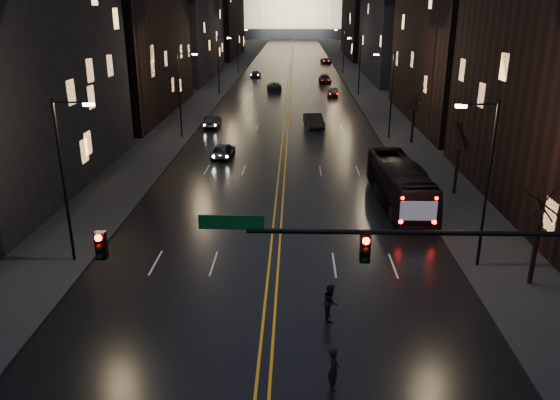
# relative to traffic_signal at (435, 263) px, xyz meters

# --- Properties ---
(ground) EXTENTS (900.00, 900.00, 0.00)m
(ground) POSITION_rel_traffic_signal_xyz_m (-5.91, 0.00, -5.10)
(ground) COLOR black
(ground) RESTS_ON ground
(road) EXTENTS (20.00, 320.00, 0.02)m
(road) POSITION_rel_traffic_signal_xyz_m (-5.91, 130.00, -5.09)
(road) COLOR black
(road) RESTS_ON ground
(sidewalk_left) EXTENTS (8.00, 320.00, 0.16)m
(sidewalk_left) POSITION_rel_traffic_signal_xyz_m (-19.91, 130.00, -5.02)
(sidewalk_left) COLOR black
(sidewalk_left) RESTS_ON ground
(sidewalk_right) EXTENTS (8.00, 320.00, 0.16)m
(sidewalk_right) POSITION_rel_traffic_signal_xyz_m (8.09, 130.00, -5.02)
(sidewalk_right) COLOR black
(sidewalk_right) RESTS_ON ground
(center_line) EXTENTS (0.62, 320.00, 0.01)m
(center_line) POSITION_rel_traffic_signal_xyz_m (-5.91, 130.00, -5.08)
(center_line) COLOR orange
(center_line) RESTS_ON road
(building_left_mid) EXTENTS (12.00, 30.00, 28.00)m
(building_left_mid) POSITION_rel_traffic_signal_xyz_m (-26.91, 54.00, 8.90)
(building_left_mid) COLOR black
(building_left_mid) RESTS_ON ground
(building_left_far) EXTENTS (12.00, 34.00, 20.00)m
(building_left_far) POSITION_rel_traffic_signal_xyz_m (-26.91, 92.00, 4.90)
(building_left_far) COLOR black
(building_left_far) RESTS_ON ground
(building_left_dist) EXTENTS (12.00, 40.00, 24.00)m
(building_left_dist) POSITION_rel_traffic_signal_xyz_m (-26.91, 140.00, 6.90)
(building_left_dist) COLOR black
(building_left_dist) RESTS_ON ground
(building_right_mid) EXTENTS (12.00, 34.00, 26.00)m
(building_right_mid) POSITION_rel_traffic_signal_xyz_m (15.09, 92.00, 7.90)
(building_right_mid) COLOR black
(building_right_mid) RESTS_ON ground
(building_right_dist) EXTENTS (12.00, 40.00, 22.00)m
(building_right_dist) POSITION_rel_traffic_signal_xyz_m (15.09, 140.00, 5.90)
(building_right_dist) COLOR black
(building_right_dist) RESTS_ON ground
(traffic_signal) EXTENTS (17.29, 0.45, 7.00)m
(traffic_signal) POSITION_rel_traffic_signal_xyz_m (0.00, 0.00, 0.00)
(traffic_signal) COLOR black
(traffic_signal) RESTS_ON ground
(streetlamp_right_near) EXTENTS (2.13, 0.25, 9.00)m
(streetlamp_right_near) POSITION_rel_traffic_signal_xyz_m (4.91, 10.00, -0.02)
(streetlamp_right_near) COLOR black
(streetlamp_right_near) RESTS_ON ground
(streetlamp_left_near) EXTENTS (2.13, 0.25, 9.00)m
(streetlamp_left_near) POSITION_rel_traffic_signal_xyz_m (-16.72, 10.00, -0.02)
(streetlamp_left_near) COLOR black
(streetlamp_left_near) RESTS_ON ground
(streetlamp_right_mid) EXTENTS (2.13, 0.25, 9.00)m
(streetlamp_right_mid) POSITION_rel_traffic_signal_xyz_m (4.91, 40.00, -0.02)
(streetlamp_right_mid) COLOR black
(streetlamp_right_mid) RESTS_ON ground
(streetlamp_left_mid) EXTENTS (2.13, 0.25, 9.00)m
(streetlamp_left_mid) POSITION_rel_traffic_signal_xyz_m (-16.72, 40.00, -0.02)
(streetlamp_left_mid) COLOR black
(streetlamp_left_mid) RESTS_ON ground
(streetlamp_right_far) EXTENTS (2.13, 0.25, 9.00)m
(streetlamp_right_far) POSITION_rel_traffic_signal_xyz_m (4.91, 70.00, -0.02)
(streetlamp_right_far) COLOR black
(streetlamp_right_far) RESTS_ON ground
(streetlamp_left_far) EXTENTS (2.13, 0.25, 9.00)m
(streetlamp_left_far) POSITION_rel_traffic_signal_xyz_m (-16.72, 70.00, -0.02)
(streetlamp_left_far) COLOR black
(streetlamp_left_far) RESTS_ON ground
(streetlamp_right_dist) EXTENTS (2.13, 0.25, 9.00)m
(streetlamp_right_dist) POSITION_rel_traffic_signal_xyz_m (4.91, 100.00, -0.02)
(streetlamp_right_dist) COLOR black
(streetlamp_right_dist) RESTS_ON ground
(streetlamp_left_dist) EXTENTS (2.13, 0.25, 9.00)m
(streetlamp_left_dist) POSITION_rel_traffic_signal_xyz_m (-16.72, 100.00, -0.02)
(streetlamp_left_dist) COLOR black
(streetlamp_left_dist) RESTS_ON ground
(tree_right_near) EXTENTS (2.40, 2.40, 6.65)m
(tree_right_near) POSITION_rel_traffic_signal_xyz_m (7.09, 8.00, -0.58)
(tree_right_near) COLOR black
(tree_right_near) RESTS_ON ground
(tree_right_mid) EXTENTS (2.40, 2.40, 6.65)m
(tree_right_mid) POSITION_rel_traffic_signal_xyz_m (7.09, 22.00, -0.58)
(tree_right_mid) COLOR black
(tree_right_mid) RESTS_ON ground
(tree_right_far) EXTENTS (2.40, 2.40, 6.65)m
(tree_right_far) POSITION_rel_traffic_signal_xyz_m (7.09, 38.00, -0.58)
(tree_right_far) COLOR black
(tree_right_far) RESTS_ON ground
(bus) EXTENTS (3.28, 11.23, 3.09)m
(bus) POSITION_rel_traffic_signal_xyz_m (2.59, 19.75, -3.56)
(bus) COLOR black
(bus) RESTS_ON ground
(oncoming_car_a) EXTENTS (2.11, 4.41, 1.45)m
(oncoming_car_a) POSITION_rel_traffic_signal_xyz_m (-11.45, 32.02, -4.38)
(oncoming_car_a) COLOR black
(oncoming_car_a) RESTS_ON ground
(oncoming_car_b) EXTENTS (1.56, 4.38, 1.44)m
(oncoming_car_b) POSITION_rel_traffic_signal_xyz_m (-14.41, 45.52, -4.38)
(oncoming_car_b) COLOR black
(oncoming_car_b) RESTS_ON ground
(oncoming_car_c) EXTENTS (2.65, 5.12, 1.38)m
(oncoming_car_c) POSITION_rel_traffic_signal_xyz_m (-8.41, 75.61, -4.41)
(oncoming_car_c) COLOR black
(oncoming_car_c) RESTS_ON ground
(oncoming_car_d) EXTENTS (2.05, 4.72, 1.35)m
(oncoming_car_d) POSITION_rel_traffic_signal_xyz_m (-12.75, 92.65, -4.43)
(oncoming_car_d) COLOR black
(oncoming_car_d) RESTS_ON ground
(receding_car_a) EXTENTS (2.46, 5.39, 1.71)m
(receding_car_a) POSITION_rel_traffic_signal_xyz_m (-2.68, 45.42, -4.25)
(receding_car_a) COLOR black
(receding_car_a) RESTS_ON ground
(receding_car_b) EXTENTS (2.03, 4.30, 1.42)m
(receding_car_b) POSITION_rel_traffic_signal_xyz_m (1.00, 68.69, -4.39)
(receding_car_b) COLOR black
(receding_car_b) RESTS_ON ground
(receding_car_c) EXTENTS (2.25, 5.24, 1.50)m
(receding_car_c) POSITION_rel_traffic_signal_xyz_m (0.53, 84.40, -4.35)
(receding_car_c) COLOR black
(receding_car_c) RESTS_ON ground
(receding_car_d) EXTENTS (2.73, 4.89, 1.29)m
(receding_car_d) POSITION_rel_traffic_signal_xyz_m (2.59, 121.09, -4.46)
(receding_car_d) COLOR black
(receding_car_d) RESTS_ON ground
(pedestrian_a) EXTENTS (0.45, 0.65, 1.70)m
(pedestrian_a) POSITION_rel_traffic_signal_xyz_m (-3.32, -0.17, -4.25)
(pedestrian_a) COLOR black
(pedestrian_a) RESTS_ON ground
(pedestrian_b) EXTENTS (0.46, 0.84, 1.72)m
(pedestrian_b) POSITION_rel_traffic_signal_xyz_m (-3.15, 4.60, -4.24)
(pedestrian_b) COLOR black
(pedestrian_b) RESTS_ON ground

